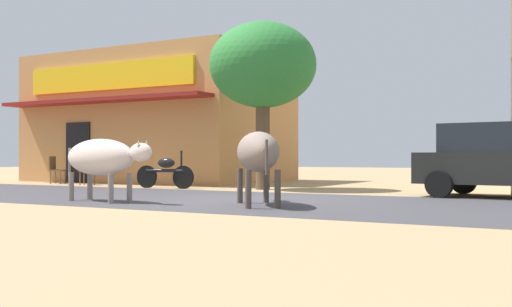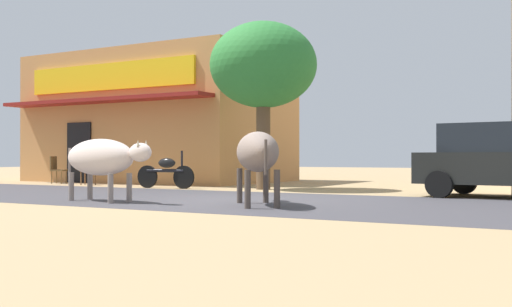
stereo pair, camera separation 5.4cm
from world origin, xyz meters
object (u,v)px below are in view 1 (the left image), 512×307
object	(u,v)px
cafe_chair_near_tree	(56,168)
parked_motorcycle	(166,172)
cafe_chair_by_doorway	(88,169)
parked_hatchback_car	(502,160)
cow_far_dark	(257,153)
roadside_tree	(263,66)
cow_near_brown	(102,158)

from	to	relation	value
cafe_chair_near_tree	parked_motorcycle	bearing A→B (deg)	-8.69
parked_motorcycle	cafe_chair_by_doorway	bearing A→B (deg)	169.79
parked_hatchback_car	cow_far_dark	distance (m)	5.86
roadside_tree	cafe_chair_near_tree	bearing A→B (deg)	-179.37
cow_far_dark	cafe_chair_by_doorway	size ratio (longest dim) A/B	2.58
cow_far_dark	cow_near_brown	bearing A→B (deg)	-167.86
roadside_tree	parked_hatchback_car	xyz separation A→B (m)	(6.28, -0.46, -2.57)
cafe_chair_near_tree	cafe_chair_by_doorway	size ratio (longest dim) A/B	1.00
cafe_chair_by_doorway	roadside_tree	bearing A→B (deg)	2.16
roadside_tree	parked_hatchback_car	bearing A→B (deg)	-4.21
cafe_chair_near_tree	cafe_chair_by_doorway	xyz separation A→B (m)	(1.63, -0.15, 0.00)
parked_motorcycle	cow_far_dark	xyz separation A→B (m)	(5.33, -4.16, 0.50)
roadside_tree	cow_far_dark	bearing A→B (deg)	-62.37
parked_motorcycle	cow_near_brown	world-z (taller)	cow_near_brown
parked_motorcycle	cafe_chair_by_doorway	world-z (taller)	parked_motorcycle
parked_hatchback_car	cafe_chair_near_tree	distance (m)	14.22
roadside_tree	cafe_chair_by_doorway	size ratio (longest dim) A/B	5.05
cow_near_brown	cow_far_dark	xyz separation A→B (m)	(3.20, 0.69, 0.10)
cow_far_dark	cafe_chair_by_doorway	xyz separation A→B (m)	(-8.95, 4.82, -0.47)
cafe_chair_by_doorway	cow_far_dark	bearing A→B (deg)	-28.29
cow_far_dark	cafe_chair_near_tree	distance (m)	11.69
cow_far_dark	cafe_chair_by_doorway	distance (m)	10.17
parked_hatchback_car	cafe_chair_by_doorway	bearing A→B (deg)	178.98
cow_far_dark	cafe_chair_near_tree	size ratio (longest dim) A/B	2.58
cafe_chair_by_doorway	cow_near_brown	bearing A→B (deg)	-43.74
cow_near_brown	cafe_chair_near_tree	size ratio (longest dim) A/B	2.75
parked_motorcycle	cow_far_dark	world-z (taller)	cow_far_dark
roadside_tree	cow_far_dark	xyz separation A→B (m)	(2.64, -5.05, -2.43)
parked_hatchback_car	parked_motorcycle	world-z (taller)	parked_hatchback_car
roadside_tree	cow_far_dark	size ratio (longest dim) A/B	1.96
cow_near_brown	cafe_chair_by_doorway	bearing A→B (deg)	136.26
parked_hatchback_car	cafe_chair_by_doorway	distance (m)	12.59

